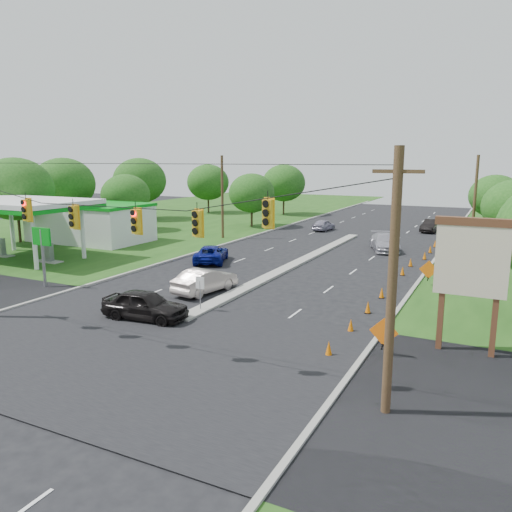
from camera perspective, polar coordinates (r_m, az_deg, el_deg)
The scene contains 42 objects.
ground at distance 24.35m, azimuth -14.12°, elevation -9.97°, with size 160.00×160.00×0.00m, color black.
grass_left at distance 59.00m, azimuth -23.79°, elevation 1.69°, with size 40.00×160.00×0.06m, color #1E4714.
cross_street at distance 24.35m, azimuth -14.12°, elevation -9.97°, with size 160.00×14.00×0.02m, color black.
curb_left at distance 54.09m, azimuth -1.61°, elevation 1.86°, with size 0.25×110.00×0.16m, color gray.
curb_right at distance 48.14m, azimuth 20.12°, elevation 0.05°, with size 0.25×110.00×0.16m, color gray.
median at distance 41.86m, azimuth 4.81°, elevation -0.87°, with size 1.00×34.00×0.18m, color gray.
median_sign at distance 28.48m, azimuth -6.41°, elevation -3.53°, with size 0.55×0.06×2.05m.
signal_span at distance 22.38m, azimuth -16.47°, elevation 1.28°, with size 25.60×0.32×9.00m.
utility_pole_far_left at distance 54.73m, azimuth -3.87°, elevation 6.69°, with size 0.28×0.28×9.00m, color #422D1C.
utility_pole_far_right at distance 52.33m, azimuth 23.71°, elevation 5.60°, with size 0.28×0.28×9.00m, color #422D1C.
gas_station at distance 54.12m, azimuth -19.47°, elevation 4.00°, with size 18.40×19.70×5.20m.
pylon_sign at distance 23.76m, azimuth 24.16°, elevation -1.08°, with size 5.90×2.30×6.12m.
cone_0 at distance 22.65m, azimuth 8.32°, elevation -10.41°, with size 0.32×0.32×0.70m, color #D96505.
cone_1 at distance 25.81m, azimuth 10.78°, elevation -7.79°, with size 0.32×0.32×0.70m, color #D96505.
cone_2 at distance 29.05m, azimuth 12.68°, elevation -5.73°, with size 0.32×0.32×0.70m, color #D96505.
cone_3 at distance 32.34m, azimuth 14.18°, elevation -4.08°, with size 0.32×0.32×0.70m, color #D96505.
cone_4 at distance 35.67m, azimuth 15.40°, elevation -2.74°, with size 0.32×0.32×0.70m, color #D96505.
cone_5 at distance 39.03m, azimuth 16.41°, elevation -1.63°, with size 0.32×0.32×0.70m, color #D96505.
cone_6 at distance 42.41m, azimuth 17.26°, elevation -0.69°, with size 0.32×0.32×0.70m, color #D96505.
cone_7 at distance 45.73m, azimuth 18.72°, elevation 0.04°, with size 0.32×0.32×0.70m, color #D96505.
cone_8 at distance 49.15m, azimuth 19.29°, elevation 0.74°, with size 0.32×0.32×0.70m, color #D96505.
cone_9 at distance 52.58m, azimuth 19.79°, elevation 1.34°, with size 0.32×0.32×0.70m, color #D96505.
cone_10 at distance 56.02m, azimuth 20.23°, elevation 1.87°, with size 0.32×0.32×0.70m, color #D96505.
cone_11 at distance 59.47m, azimuth 20.61°, elevation 2.33°, with size 0.32×0.32×0.70m, color #D96505.
cone_12 at distance 62.92m, azimuth 20.96°, elevation 2.75°, with size 0.32×0.32×0.70m, color #D96505.
work_sign_0 at distance 22.80m, azimuth 14.38°, elevation -8.52°, with size 1.27×0.58×1.37m.
work_sign_1 at distance 36.15m, azimuth 19.13°, elevation -1.57°, with size 1.27×0.58×1.37m.
work_sign_2 at distance 49.86m, azimuth 21.27°, elevation 1.61°, with size 1.27×0.58×1.37m.
tree_1 at distance 57.20m, azimuth -25.77°, elevation 6.91°, with size 7.56×7.56×8.82m.
tree_2 at distance 62.63m, azimuth -14.67°, elevation 6.75°, with size 5.88×5.88×6.86m.
tree_3 at distance 74.06m, azimuth -13.15°, elevation 8.38°, with size 7.56×7.56×8.82m.
tree_4 at distance 81.51m, azimuth -5.51°, elevation 8.39°, with size 6.72×6.72×7.84m.
tree_5 at distance 64.22m, azimuth -0.50°, elevation 7.20°, with size 5.88×5.88×6.86m.
tree_6 at distance 78.60m, azimuth 3.20°, elevation 8.33°, with size 6.72×6.72×7.84m.
tree_12 at distance 65.26m, azimuth 25.64°, elevation 6.19°, with size 5.88×5.88×6.86m.
tree_14 at distance 66.71m, azimuth -21.11°, elevation 7.69°, with size 7.56×7.56×8.82m.
black_sedan at distance 27.81m, azimuth -12.56°, elevation -5.48°, with size 1.92×4.78×1.63m, color black.
white_sedan at distance 32.73m, azimuth -5.82°, elevation -2.81°, with size 1.69×4.84×1.60m, color #B7A6A0.
blue_pickup at distance 42.39m, azimuth -5.13°, elevation 0.27°, with size 2.40×5.20×1.44m, color navy.
silver_car_far at distance 49.09m, azimuth 14.47°, elevation 1.53°, with size 2.26×5.55×1.61m, color #A19FAA.
silver_car_oncoming at distance 61.70m, azimuth 7.74°, elevation 3.54°, with size 1.61×3.99×1.36m, color #908BA2.
dark_car_receding at distance 63.54m, azimuth 19.41°, elevation 3.30°, with size 1.61×4.60×1.52m, color black.
Camera 1 is at (15.05, -17.11, 8.57)m, focal length 35.00 mm.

